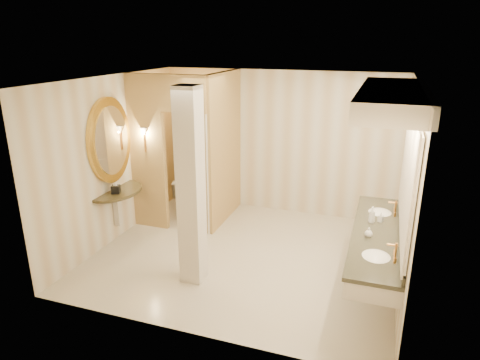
% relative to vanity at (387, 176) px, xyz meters
% --- Properties ---
extents(floor, '(4.50, 4.50, 0.00)m').
position_rel_vanity_xyz_m(floor, '(-1.98, 0.40, -1.63)').
color(floor, beige).
rests_on(floor, ground).
extents(ceiling, '(4.50, 4.50, 0.00)m').
position_rel_vanity_xyz_m(ceiling, '(-1.98, 0.40, 1.07)').
color(ceiling, white).
rests_on(ceiling, wall_back).
extents(wall_back, '(4.50, 0.02, 2.70)m').
position_rel_vanity_xyz_m(wall_back, '(-1.98, 2.40, -0.28)').
color(wall_back, beige).
rests_on(wall_back, floor).
extents(wall_front, '(4.50, 0.02, 2.70)m').
position_rel_vanity_xyz_m(wall_front, '(-1.98, -1.60, -0.28)').
color(wall_front, beige).
rests_on(wall_front, floor).
extents(wall_left, '(0.02, 4.00, 2.70)m').
position_rel_vanity_xyz_m(wall_left, '(-4.23, 0.40, -0.28)').
color(wall_left, beige).
rests_on(wall_left, floor).
extents(wall_right, '(0.02, 4.00, 2.70)m').
position_rel_vanity_xyz_m(wall_right, '(0.27, 0.40, -0.28)').
color(wall_right, beige).
rests_on(wall_right, floor).
extents(toilet_closet, '(1.50, 1.55, 2.70)m').
position_rel_vanity_xyz_m(toilet_closet, '(-3.12, 1.36, -0.24)').
color(toilet_closet, tan).
rests_on(toilet_closet, floor).
extents(wall_sconce, '(0.14, 0.14, 0.42)m').
position_rel_vanity_xyz_m(wall_sconce, '(-3.90, 0.83, 0.10)').
color(wall_sconce, '#B7793A').
rests_on(wall_sconce, toilet_closet).
extents(vanity, '(0.75, 2.73, 2.09)m').
position_rel_vanity_xyz_m(vanity, '(0.00, 0.00, 0.00)').
color(vanity, beige).
rests_on(vanity, floor).
extents(console_shelf, '(1.06, 1.06, 1.98)m').
position_rel_vanity_xyz_m(console_shelf, '(-4.19, 0.26, -0.28)').
color(console_shelf, black).
rests_on(console_shelf, floor).
extents(pillar, '(0.30, 0.30, 2.70)m').
position_rel_vanity_xyz_m(pillar, '(-2.43, -0.50, -0.28)').
color(pillar, beige).
rests_on(pillar, floor).
extents(tissue_box, '(0.17, 0.17, 0.13)m').
position_rel_vanity_xyz_m(tissue_box, '(-4.07, 0.13, -0.69)').
color(tissue_box, black).
rests_on(tissue_box, console_shelf).
extents(toilet, '(0.58, 0.79, 0.72)m').
position_rel_vanity_xyz_m(toilet, '(-3.61, 1.69, -1.27)').
color(toilet, white).
rests_on(toilet, floor).
extents(soap_bottle_a, '(0.08, 0.08, 0.14)m').
position_rel_vanity_xyz_m(soap_bottle_a, '(-0.01, 0.33, -0.69)').
color(soap_bottle_a, beige).
rests_on(soap_bottle_a, vanity).
extents(soap_bottle_b, '(0.12, 0.12, 0.12)m').
position_rel_vanity_xyz_m(soap_bottle_b, '(-0.14, -0.20, -0.69)').
color(soap_bottle_b, silver).
rests_on(soap_bottle_b, vanity).
extents(soap_bottle_c, '(0.11, 0.11, 0.23)m').
position_rel_vanity_xyz_m(soap_bottle_c, '(-0.13, 0.27, -0.64)').
color(soap_bottle_c, '#C6B28C').
rests_on(soap_bottle_c, vanity).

